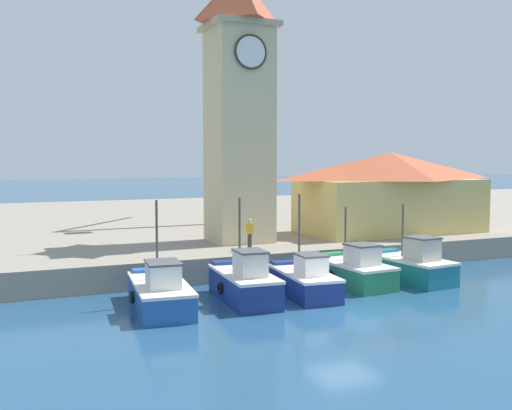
% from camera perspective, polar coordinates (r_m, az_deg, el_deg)
% --- Properties ---
extents(ground_plane, '(300.00, 300.00, 0.00)m').
position_cam_1_polar(ground_plane, '(23.70, 8.35, -10.09)').
color(ground_plane, navy).
extents(quay_wharf, '(120.00, 40.00, 1.24)m').
position_cam_1_polar(quay_wharf, '(48.22, -8.80, -1.85)').
color(quay_wharf, gray).
rests_on(quay_wharf, ground).
extents(fishing_boat_far_left, '(2.55, 5.41, 4.27)m').
position_cam_1_polar(fishing_boat_far_left, '(24.07, -9.12, -8.16)').
color(fishing_boat_far_left, '#2356A8').
rests_on(fishing_boat_far_left, ground).
extents(fishing_boat_left_outer, '(2.19, 4.83, 4.28)m').
position_cam_1_polar(fishing_boat_left_outer, '(25.06, -1.11, -7.41)').
color(fishing_boat_left_outer, navy).
rests_on(fishing_boat_left_outer, ground).
extents(fishing_boat_left_inner, '(2.23, 4.64, 4.37)m').
position_cam_1_polar(fishing_boat_left_inner, '(26.14, 4.61, -7.15)').
color(fishing_boat_left_inner, navy).
rests_on(fishing_boat_left_inner, ground).
extents(fishing_boat_mid_left, '(2.27, 4.65, 3.64)m').
position_cam_1_polar(fishing_boat_mid_left, '(28.45, 9.19, -6.17)').
color(fishing_boat_mid_left, '#237A4C').
rests_on(fishing_boat_mid_left, ground).
extents(fishing_boat_center, '(2.51, 4.64, 3.69)m').
position_cam_1_polar(fishing_boat_center, '(29.87, 14.54, -5.64)').
color(fishing_boat_center, '#196B7F').
rests_on(fishing_boat_center, ground).
extents(clock_tower, '(3.66, 3.66, 16.52)m').
position_cam_1_polar(clock_tower, '(33.73, -1.63, 9.91)').
color(clock_tower, beige).
rests_on(clock_tower, quay_wharf).
extents(warehouse_right, '(11.59, 5.98, 5.05)m').
position_cam_1_polar(warehouse_right, '(38.78, 12.65, 1.28)').
color(warehouse_right, tan).
rests_on(warehouse_right, quay_wharf).
extents(port_crane_near, '(5.85, 9.04, 18.80)m').
position_cam_1_polar(port_crane_near, '(43.65, -1.00, 8.17)').
color(port_crane_near, maroon).
rests_on(port_crane_near, quay_wharf).
extents(dock_worker_near_tower, '(0.34, 0.22, 1.62)m').
position_cam_1_polar(dock_worker_near_tower, '(30.41, -0.61, -2.78)').
color(dock_worker_near_tower, '#33333D').
rests_on(dock_worker_near_tower, quay_wharf).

